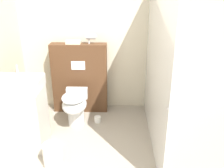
{
  "coord_description": "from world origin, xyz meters",
  "views": [
    {
      "loc": [
        0.16,
        -1.98,
        2.09
      ],
      "look_at": [
        0.08,
        1.24,
        0.76
      ],
      "focal_mm": 40.0,
      "sensor_mm": 36.0,
      "label": 1
    }
  ],
  "objects": [
    {
      "name": "shower_glass",
      "position": [
        0.64,
        1.07,
        1.02
      ],
      "size": [
        0.04,
        1.98,
        2.05
      ],
      "color": "silver",
      "rests_on": "ground_plane"
    },
    {
      "name": "hair_drier",
      "position": [
        -0.27,
        1.9,
        1.29
      ],
      "size": [
        0.18,
        0.09,
        0.16
      ],
      "color": "#B7B7BC",
      "rests_on": "partition_panel"
    },
    {
      "name": "sink_vanity",
      "position": [
        -1.12,
        0.85,
        0.49
      ],
      "size": [
        0.63,
        0.46,
        1.12
      ],
      "color": "beige",
      "rests_on": "ground_plane"
    },
    {
      "name": "toilet",
      "position": [
        -0.49,
        1.38,
        0.34
      ],
      "size": [
        0.36,
        0.56,
        0.54
      ],
      "color": "white",
      "rests_on": "ground_plane"
    },
    {
      "name": "folded_towel",
      "position": [
        -0.56,
        1.9,
        1.2
      ],
      "size": [
        0.23,
        0.13,
        0.05
      ],
      "color": "beige",
      "rests_on": "partition_panel"
    },
    {
      "name": "wall_back",
      "position": [
        0.0,
        2.1,
        1.25
      ],
      "size": [
        8.0,
        0.06,
        2.5
      ],
      "color": "beige",
      "rests_on": "ground_plane"
    },
    {
      "name": "partition_panel",
      "position": [
        -0.48,
        1.91,
        0.59
      ],
      "size": [
        0.91,
        0.21,
        1.17
      ],
      "color": "#51331E",
      "rests_on": "ground_plane"
    },
    {
      "name": "spare_toilet_roll",
      "position": [
        -0.16,
        1.5,
        0.05
      ],
      "size": [
        0.1,
        0.1,
        0.09
      ],
      "color": "white",
      "rests_on": "ground_plane"
    },
    {
      "name": "waste_bin",
      "position": [
        -0.62,
        0.45,
        0.15
      ],
      "size": [
        0.24,
        0.24,
        0.29
      ],
      "color": "silver",
      "rests_on": "ground_plane"
    }
  ]
}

